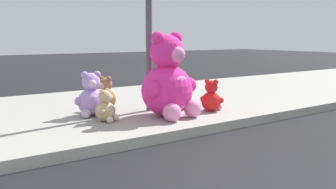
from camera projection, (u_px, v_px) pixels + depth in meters
sidewalk at (78, 113)px, 6.49m from camera, size 28.00×4.40×0.15m
sign_pole at (149, 12)px, 6.12m from camera, size 0.56×0.11×3.20m
plush_pink_large at (169, 83)px, 5.82m from camera, size 1.04×0.95×1.36m
plush_lavender at (92, 98)px, 5.90m from camera, size 0.55×0.52×0.73m
plush_red at (211, 98)px, 6.30m from camera, size 0.40×0.39×0.56m
plush_tan at (106, 108)px, 5.52m from camera, size 0.35×0.36×0.50m
plush_brown at (105, 96)px, 6.43m from camera, size 0.43×0.42×0.59m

